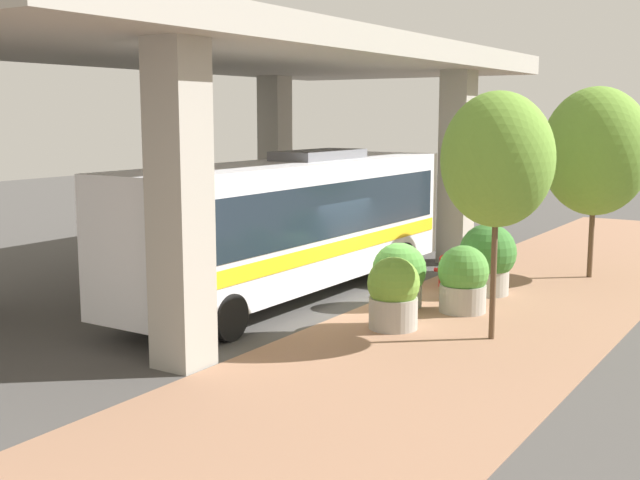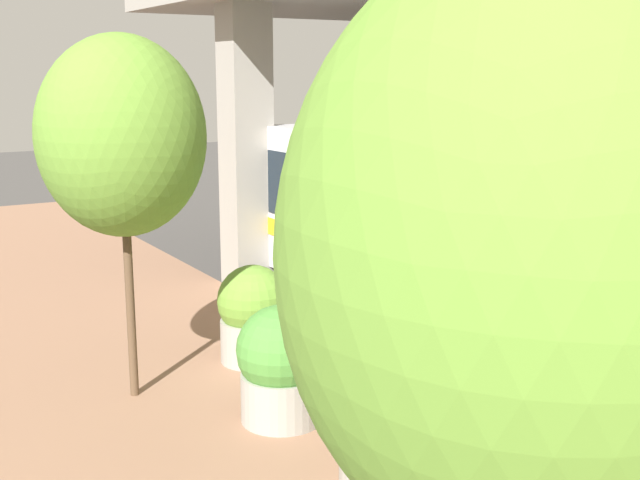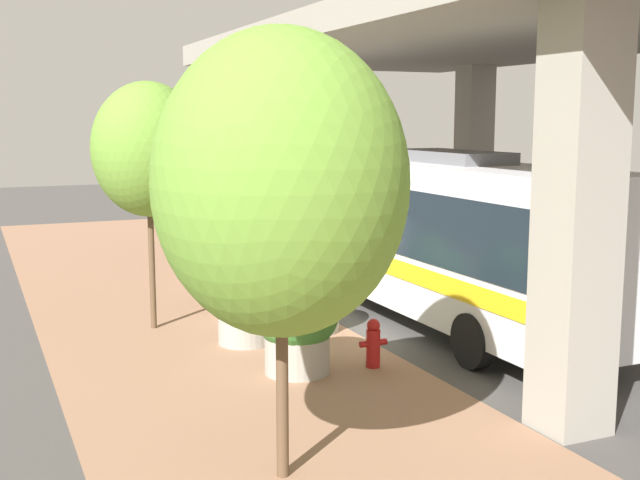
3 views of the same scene
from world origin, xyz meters
name	(u,v)px [view 2 (image 2 of 3)]	position (x,y,z in m)	size (l,w,h in m)	color
ground_plane	(403,380)	(0.00, 0.00, 0.00)	(80.00, 80.00, 0.00)	#474442
sidewalk_strip	(224,423)	(-3.00, 0.00, 0.01)	(6.00, 40.00, 0.02)	#936B51
bus	(490,232)	(2.05, 0.41, 2.01)	(2.63, 11.81, 3.72)	silver
fire_hydrant	(493,430)	(-0.72, -2.70, 0.45)	(0.52, 0.25, 0.90)	#B21919
planter_front	(390,407)	(-2.07, -2.45, 0.96)	(1.48, 1.48, 1.86)	#9E998E
planter_middle	(364,341)	(-0.75, -0.02, 0.77)	(1.32, 1.32, 1.58)	#9E998E
planter_back	(253,314)	(-1.58, 1.90, 0.79)	(1.15, 1.15, 1.60)	#9E998E
planter_extra	(282,365)	(-2.28, -0.32, 0.80)	(1.21, 1.21, 1.61)	#9E998E
street_tree_near	(545,255)	(-3.76, -6.13, 3.62)	(3.01, 3.01, 5.44)	brown
street_tree_far	(122,137)	(-3.70, 1.54, 3.75)	(2.29, 2.29, 5.13)	brown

